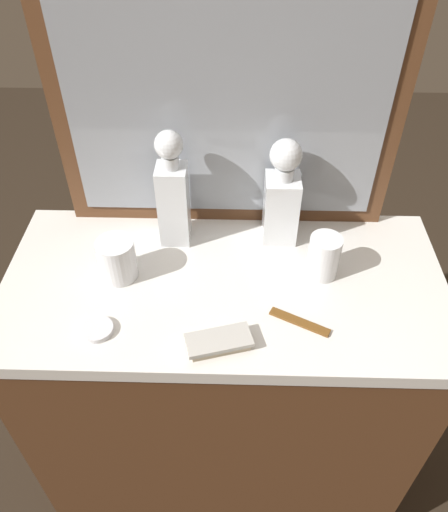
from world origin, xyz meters
TOP-DOWN VIEW (x-y plane):
  - ground_plane at (0.00, 0.00)m, footprint 6.00×6.00m
  - dresser at (0.00, 0.00)m, footprint 1.03×0.51m
  - dresser_mirror at (0.00, 0.24)m, footprint 0.80×0.03m
  - crystal_decanter_left at (-0.12, 0.15)m, footprint 0.07×0.07m
  - crystal_decanter_far_left at (0.13, 0.16)m, footprint 0.08×0.08m
  - crystal_tumbler_rear at (-0.24, 0.01)m, footprint 0.09×0.09m
  - crystal_tumbler_far_left at (0.23, 0.03)m, footprint 0.07×0.07m
  - silver_brush_right at (-0.01, -0.18)m, footprint 0.15×0.09m
  - porcelain_dish at (-0.26, -0.15)m, footprint 0.07×0.07m
  - tortoiseshell_comb at (0.17, -0.12)m, footprint 0.13×0.08m

SIDE VIEW (x-z plane):
  - ground_plane at x=0.00m, z-range 0.00..0.00m
  - dresser at x=0.00m, z-range 0.00..0.94m
  - tortoiseshell_comb at x=0.17m, z-range 0.94..0.95m
  - porcelain_dish at x=-0.26m, z-range 0.94..0.95m
  - silver_brush_right at x=-0.01m, z-range 0.94..0.96m
  - crystal_tumbler_rear at x=-0.24m, z-range 0.94..1.04m
  - crystal_tumbler_far_left at x=0.23m, z-range 0.94..1.04m
  - crystal_decanter_far_left at x=0.13m, z-range 0.91..1.19m
  - crystal_decanter_left at x=-0.12m, z-range 0.91..1.21m
  - dresser_mirror at x=0.00m, z-range 0.94..1.54m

